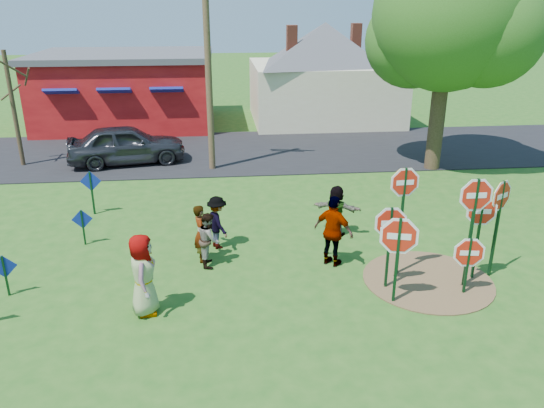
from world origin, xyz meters
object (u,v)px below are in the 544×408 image
Objects in this scene: person_a at (143,275)px; suv at (127,144)px; person_b at (201,233)px; utility_pole at (208,60)px; stop_sign_d at (500,205)px; leafy_tree at (451,23)px; stop_sign_b at (404,194)px; stop_sign_c at (474,208)px; stop_sign_a at (398,242)px.

suv is at bearing 8.67° from person_a.
utility_pole is (0.25, 8.21, 3.58)m from person_b.
stop_sign_d is 15.26m from suv.
leafy_tree is at bearing -5.39° from utility_pole.
leafy_tree is (10.64, 9.80, 4.77)m from person_a.
person_b is (1.20, 2.45, -0.16)m from person_a.
stop_sign_d is at bearing -85.86° from person_a.
stop_sign_b is at bearing -152.63° from suv.
stop_sign_c is 0.97m from stop_sign_d.
leafy_tree is (12.76, -1.99, 4.85)m from suv.
stop_sign_c is at bearing -88.38° from person_a.
stop_sign_d reaches higher than person_a.
stop_sign_d is (2.82, 0.97, 0.42)m from stop_sign_a.
utility_pole reaches higher than person_b.
leafy_tree is at bearing 59.03° from stop_sign_b.
stop_sign_b is 2.35m from stop_sign_d.
stop_sign_a is 0.47× the size of suv.
stop_sign_a is at bearing -157.39° from suv.
leafy_tree is at bearing 77.83° from stop_sign_a.
person_a is (-7.60, -0.42, -1.10)m from stop_sign_c.
leafy_tree is (9.19, -0.87, 1.35)m from utility_pole.
person_a is at bearing -97.74° from utility_pole.
leafy_tree reaches higher than person_a.
person_b is 9.91m from suv.
stop_sign_c is 0.33× the size of leafy_tree.
stop_sign_a is at bearing 166.89° from stop_sign_d.
stop_sign_c is at bearing -59.03° from utility_pole.
suv is (-10.59, 10.94, -1.07)m from stop_sign_d.
stop_sign_a is 2.09m from stop_sign_c.
suv is at bearing 137.66° from stop_sign_a.
stop_sign_a is at bearing -92.82° from person_a.
suv is at bearing 101.97° from stop_sign_d.
person_a is (-5.65, 0.12, -0.57)m from stop_sign_a.
stop_sign_a is 5.68m from person_a.
suv is (-9.72, 11.36, -1.19)m from stop_sign_c.
person_a is at bearing 153.60° from stop_sign_d.
suv is 0.54× the size of leafy_tree.
leafy_tree reaches higher than suv.
stop_sign_d is at bearing -54.45° from utility_pole.
stop_sign_d is (0.87, 0.42, -0.11)m from stop_sign_c.
person_a is 0.39× the size of suv.
person_b is (-7.27, 1.60, -1.14)m from stop_sign_d.
stop_sign_b is 10.36m from leafy_tree.
stop_sign_b is 0.36× the size of utility_pole.
stop_sign_b is at bearing -117.46° from leafy_tree.
stop_sign_a is 1.52m from stop_sign_b.
person_b is 12.94m from leafy_tree.
utility_pole is 9.33m from leafy_tree.
stop_sign_d is 1.41× the size of person_a.
utility_pole is (1.45, 10.66, 3.42)m from person_a.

